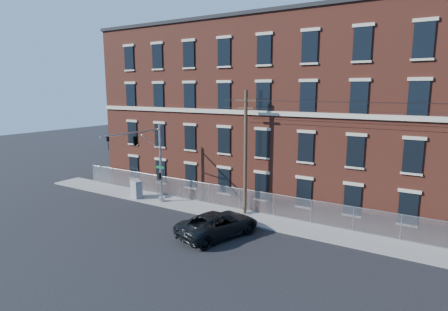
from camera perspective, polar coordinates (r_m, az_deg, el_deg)
ground at (r=27.34m, az=-6.27°, el=-11.67°), size 140.00×140.00×0.00m
sidewalk at (r=27.16m, az=21.95°, el=-12.40°), size 65.00×3.00×0.12m
mill_building at (r=34.13m, az=25.47°, el=5.84°), size 55.30×14.32×16.30m
chain_link_fence at (r=28.02m, az=22.56°, el=-9.56°), size 59.06×0.06×1.85m
traffic_signal_mast at (r=31.36m, az=-12.69°, el=1.20°), size 0.90×6.75×7.00m
utility_pole_near at (r=29.38m, az=3.35°, el=0.74°), size 1.80×0.28×10.00m
pickup_truck at (r=26.20m, az=-0.90°, el=-10.59°), size 4.62×6.75×1.71m
utility_cabinet at (r=35.64m, az=-13.43°, el=-5.07°), size 1.47×1.09×1.65m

